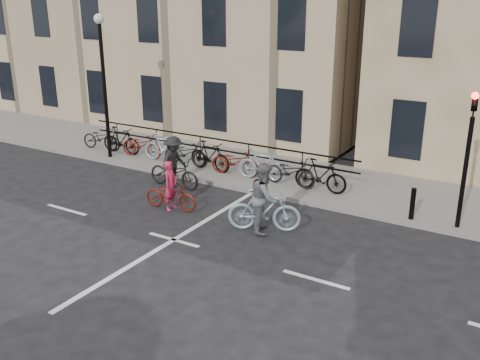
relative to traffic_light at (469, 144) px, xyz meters
The scene contains 10 objects.
ground 7.96m from the traffic_light, 145.01° to the right, with size 120.00×120.00×0.00m, color black.
sidewalk 10.60m from the traffic_light, behind, with size 46.00×4.00×0.15m, color slate.
building_west 17.70m from the traffic_light, 150.33° to the left, with size 20.00×10.00×10.00m, color tan.
traffic_light is the anchor object (origin of this frame).
lamp_post 12.74m from the traffic_light, behind, with size 0.36×0.36×5.28m.
bollard_east 2.21m from the traffic_light, behind, with size 0.14×0.14×0.90m, color black.
parked_bikes 9.22m from the traffic_light, behind, with size 11.45×1.23×1.05m.
cyclist_pink 8.28m from the traffic_light, 160.69° to the right, with size 1.73×0.81×1.49m.
cyclist_grey 5.45m from the traffic_light, 149.84° to the right, with size 2.02×1.31×1.90m.
cyclist_dark 8.94m from the traffic_light, behind, with size 1.95×1.12×1.73m.
Camera 1 is at (8.01, -9.92, 6.00)m, focal length 40.00 mm.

